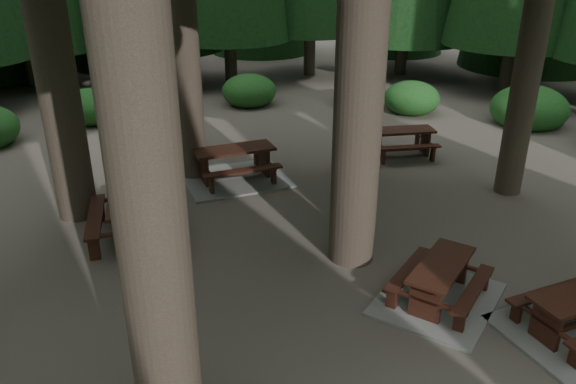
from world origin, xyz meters
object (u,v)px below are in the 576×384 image
object	(u,v)px
picnic_table_b	(130,209)
picnic_table_f	(439,288)
picnic_table_c	(235,169)
picnic_table_d	(402,138)

from	to	relation	value
picnic_table_b	picnic_table_f	world-z (taller)	picnic_table_b
picnic_table_c	picnic_table_b	bearing A→B (deg)	-144.38
picnic_table_b	picnic_table_c	bearing A→B (deg)	-46.30
picnic_table_d	picnic_table_f	bearing A→B (deg)	-104.22
picnic_table_b	picnic_table_d	bearing A→B (deg)	-67.18
picnic_table_b	picnic_table_f	distance (m)	6.05
picnic_table_f	picnic_table_c	bearing A→B (deg)	69.34
picnic_table_c	picnic_table_d	xyz separation A→B (m)	(4.74, 0.48, 0.20)
picnic_table_b	picnic_table_c	distance (m)	3.40
picnic_table_b	picnic_table_d	xyz separation A→B (m)	(7.29, 2.73, -0.08)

